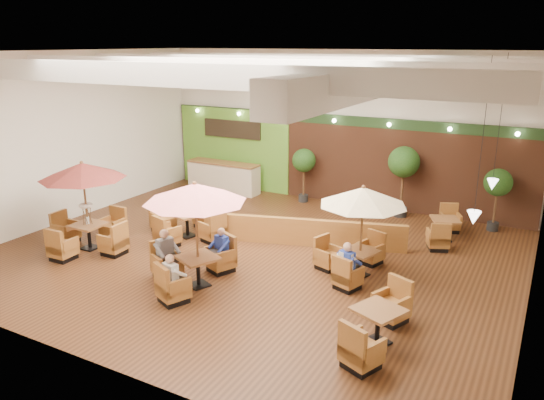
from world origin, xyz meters
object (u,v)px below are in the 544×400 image
Objects in this scene: table_2 at (360,211)px; topiary_0 at (304,163)px; booth_divider at (306,232)px; topiary_1 at (404,165)px; topiary_2 at (498,185)px; diner_1 at (220,245)px; table_1 at (194,211)px; table_3 at (187,223)px; diner_3 at (348,260)px; diner_0 at (172,273)px; table_5 at (444,230)px; diner_2 at (166,249)px; table_0 at (84,190)px; table_4 at (378,326)px; service_counter at (224,177)px; diner_4 at (348,261)px.

table_2 is 6.61m from topiary_0.
topiary_1 reaches higher than booth_divider.
diner_1 is at bearing -130.89° from topiary_2.
table_1 is 1.04× the size of table_3.
topiary_0 reaches higher than diner_1.
booth_divider is 3.01m from diner_3.
topiary_1 is at bearing 85.81° from diner_0.
diner_2 reaches higher than table_5.
table_5 is 3.34× the size of diner_3.
table_0 is 3.47× the size of diner_3.
table_4 is 2.46m from diner_3.
diner_1 is (-4.64, -5.10, 0.40)m from table_5.
diner_2 is at bearing -66.49° from service_counter.
topiary_2 reaches higher than table_5.
booth_divider is at bearing 95.64° from table_1.
diner_4 is (2.10, -2.13, 0.33)m from booth_divider.
table_0 is 3.54× the size of diner_0.
service_counter is 9.06m from table_2.
topiary_1 is (1.71, 3.99, 1.41)m from booth_divider.
topiary_0 is (-0.74, 7.70, -0.41)m from table_1.
table_4 is 1.36× the size of topiary_2.
table_2 is 5.87m from topiary_2.
service_counter is 7.78m from diner_1.
table_5 is at bearing -9.14° from service_counter.
diner_0 is at bearing 108.20° from diner_1.
table_5 is 3.03× the size of diner_2.
table_0 is 7.68m from table_2.
table_3 is 1.07× the size of table_5.
service_counter is 1.22× the size of table_2.
topiary_0 reaches higher than diner_2.
booth_divider is 2.90× the size of topiary_2.
table_5 is 4.72m from diner_4.
topiary_0 is at bearing 62.80° from table_0.
table_3 is (1.87, 2.15, -1.33)m from table_0.
service_counter is 1.50× the size of topiary_0.
table_2 is 0.91× the size of table_4.
diner_0 is (-2.86, -8.67, -1.08)m from topiary_1.
topiary_0 is at bearing 141.72° from diner_3.
table_5 is 1.02× the size of topiary_1.
topiary_1 is (-0.34, 5.25, 0.07)m from table_2.
table_1 is at bearing -142.81° from diner_4.
table_3 is 9.67m from topiary_2.
table_3 is (1.88, -4.85, -0.16)m from service_counter.
diner_4 is at bearing -38.34° from service_counter.
booth_divider is at bearing 33.68° from table_3.
topiary_1 is at bearing 112.84° from table_5.
table_4 is 1.12× the size of topiary_1.
table_0 is 4.19m from table_1.
topiary_1 is at bearing 43.65° from table_0.
diner_2 is at bearing 149.09° from diner_0.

